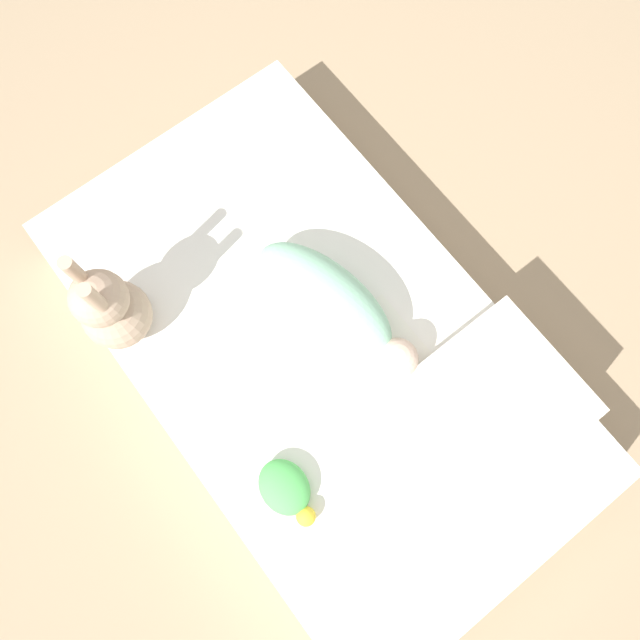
% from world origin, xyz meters
% --- Properties ---
extents(ground_plane, '(12.00, 12.00, 0.00)m').
position_xyz_m(ground_plane, '(0.00, 0.00, 0.00)').
color(ground_plane, '#9E8466').
extents(bed_mattress, '(1.48, 0.85, 0.19)m').
position_xyz_m(bed_mattress, '(0.00, 0.00, 0.09)').
color(bed_mattress, white).
rests_on(bed_mattress, ground_plane).
extents(burp_cloth, '(0.26, 0.14, 0.02)m').
position_xyz_m(burp_cloth, '(0.13, 0.14, 0.20)').
color(burp_cloth, white).
rests_on(burp_cloth, bed_mattress).
extents(swaddled_baby, '(0.49, 0.26, 0.17)m').
position_xyz_m(swaddled_baby, '(-0.04, 0.07, 0.27)').
color(swaddled_baby, '#99D6B2').
rests_on(swaddled_baby, bed_mattress).
extents(pillow, '(0.36, 0.36, 0.08)m').
position_xyz_m(pillow, '(0.39, 0.25, 0.23)').
color(pillow, white).
rests_on(pillow, bed_mattress).
extents(bunny_plush, '(0.17, 0.17, 0.36)m').
position_xyz_m(bunny_plush, '(-0.33, -0.35, 0.32)').
color(bunny_plush, tan).
rests_on(bunny_plush, bed_mattress).
extents(turtle_plush, '(0.18, 0.11, 0.06)m').
position_xyz_m(turtle_plush, '(0.24, -0.28, 0.22)').
color(turtle_plush, '#51B756').
rests_on(turtle_plush, bed_mattress).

